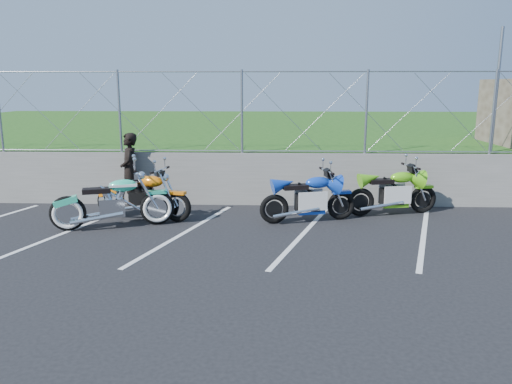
{
  "coord_description": "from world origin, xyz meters",
  "views": [
    {
      "loc": [
        1.79,
        -8.7,
        2.93
      ],
      "look_at": [
        1.42,
        1.3,
        0.78
      ],
      "focal_mm": 35.0,
      "sensor_mm": 36.0,
      "label": 1
    }
  ],
  "objects_px": {
    "cruiser_turquoise": "(115,204)",
    "sportbike_blue": "(310,200)",
    "naked_orange": "(144,198)",
    "person_standing": "(130,170)",
    "sportbike_green": "(394,194)"
  },
  "relations": [
    {
      "from": "sportbike_green",
      "to": "person_standing",
      "type": "xyz_separation_m",
      "value": [
        -6.28,
        0.57,
        0.42
      ]
    },
    {
      "from": "cruiser_turquoise",
      "to": "sportbike_blue",
      "type": "relative_size",
      "value": 1.15
    },
    {
      "from": "sportbike_green",
      "to": "sportbike_blue",
      "type": "height_order",
      "value": "sportbike_green"
    },
    {
      "from": "naked_orange",
      "to": "sportbike_green",
      "type": "bearing_deg",
      "value": 20.45
    },
    {
      "from": "cruiser_turquoise",
      "to": "naked_orange",
      "type": "xyz_separation_m",
      "value": [
        0.44,
        0.67,
        -0.01
      ]
    },
    {
      "from": "cruiser_turquoise",
      "to": "naked_orange",
      "type": "height_order",
      "value": "cruiser_turquoise"
    },
    {
      "from": "person_standing",
      "to": "naked_orange",
      "type": "bearing_deg",
      "value": 14.41
    },
    {
      "from": "sportbike_blue",
      "to": "person_standing",
      "type": "xyz_separation_m",
      "value": [
        -4.31,
        1.26,
        0.42
      ]
    },
    {
      "from": "sportbike_green",
      "to": "sportbike_blue",
      "type": "bearing_deg",
      "value": -173.73
    },
    {
      "from": "cruiser_turquoise",
      "to": "person_standing",
      "type": "bearing_deg",
      "value": 78.6
    },
    {
      "from": "sportbike_green",
      "to": "sportbike_blue",
      "type": "xyz_separation_m",
      "value": [
        -1.98,
        -0.68,
        -0.0
      ]
    },
    {
      "from": "person_standing",
      "to": "sportbike_blue",
      "type": "bearing_deg",
      "value": 59.94
    },
    {
      "from": "sportbike_green",
      "to": "person_standing",
      "type": "bearing_deg",
      "value": 161.96
    },
    {
      "from": "cruiser_turquoise",
      "to": "sportbike_green",
      "type": "xyz_separation_m",
      "value": [
        6.08,
        1.31,
        -0.02
      ]
    },
    {
      "from": "naked_orange",
      "to": "person_standing",
      "type": "height_order",
      "value": "person_standing"
    }
  ]
}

